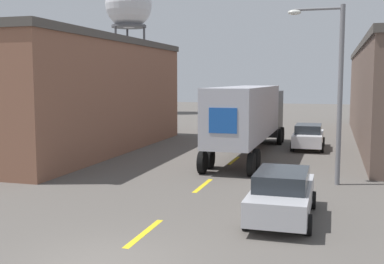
{
  "coord_description": "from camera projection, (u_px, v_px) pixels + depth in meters",
  "views": [
    {
      "loc": [
        5.12,
        -9.91,
        4.41
      ],
      "look_at": [
        -0.54,
        9.34,
        2.21
      ],
      "focal_mm": 45.0,
      "sensor_mm": 36.0,
      "label": 1
    }
  ],
  "objects": [
    {
      "name": "road_centerline",
      "position": [
        203.0,
        186.0,
        20.06
      ],
      "size": [
        0.2,
        15.67,
        0.01
      ],
      "color": "yellow",
      "rests_on": "ground_plane"
    },
    {
      "name": "warehouse_left",
      "position": [
        35.0,
        94.0,
        30.69
      ],
      "size": [
        13.08,
        19.17,
        6.96
      ],
      "color": "brown",
      "rests_on": "ground_plane"
    },
    {
      "name": "semi_truck",
      "position": [
        251.0,
        114.0,
        28.12
      ],
      "size": [
        2.68,
        14.5,
        4.01
      ],
      "rotation": [
        0.0,
        0.0,
        -0.01
      ],
      "color": "black",
      "rests_on": "ground_plane"
    },
    {
      "name": "parked_car_right_far",
      "position": [
        308.0,
        136.0,
        30.65
      ],
      "size": [
        2.0,
        4.7,
        1.57
      ],
      "color": "silver",
      "rests_on": "ground_plane"
    },
    {
      "name": "parked_car_right_near",
      "position": [
        282.0,
        194.0,
        15.21
      ],
      "size": [
        2.0,
        4.7,
        1.57
      ],
      "color": "#B2B2B7",
      "rests_on": "ground_plane"
    },
    {
      "name": "water_tower",
      "position": [
        129.0,
        6.0,
        61.68
      ],
      "size": [
        5.98,
        5.98,
        16.95
      ],
      "color": "#47474C",
      "rests_on": "ground_plane"
    },
    {
      "name": "street_lamp",
      "position": [
        334.0,
        81.0,
        19.85
      ],
      "size": [
        2.31,
        0.32,
        7.44
      ],
      "color": "slate",
      "rests_on": "ground_plane"
    }
  ]
}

